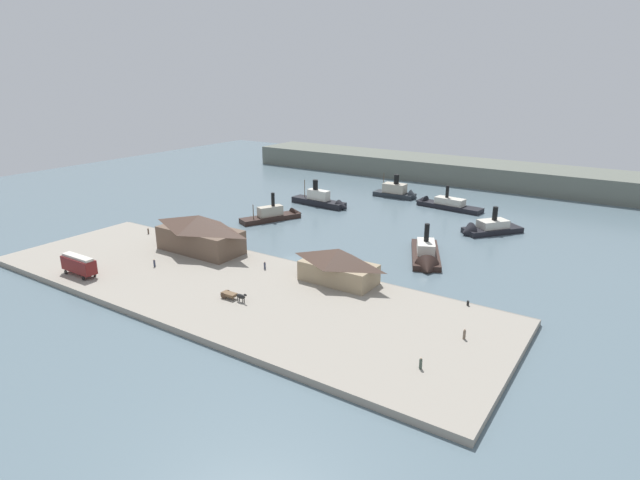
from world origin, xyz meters
The scene contains 21 objects.
ground_plane centered at (0.00, 0.00, 0.00)m, with size 320.00×320.00×0.00m, color slate.
quay_promenade centered at (0.00, -22.00, 0.60)m, with size 110.00×36.00×1.20m, color gray.
seawall_edge centered at (0.00, -3.60, 0.50)m, with size 110.00×0.80×1.00m, color slate.
ferry_shed_west_terminal centered at (-19.30, -10.19, 5.62)m, with size 20.61×9.76×8.70m.
ferry_shed_east_terminal centered at (17.45, -8.34, 4.76)m, with size 15.31×7.85×7.00m.
street_tram centered at (-29.00, -34.99, 3.70)m, with size 8.80×2.75×4.28m.
horse_cart centered at (5.76, -26.43, 2.12)m, with size 5.83×1.58×1.87m.
pedestrian_walking_west centered at (46.27, -17.43, 2.00)m, with size 0.43×0.43×1.75m.
pedestrian_at_waters_edge centered at (43.95, -29.28, 2.02)m, with size 0.44×0.44×1.79m.
pedestrian_by_tram centered at (0.66, -11.09, 1.98)m, with size 0.42×0.42×1.71m.
pedestrian_standing_center centered at (-40.82, -8.09, 1.92)m, with size 0.39×0.39×1.59m.
pedestrian_walking_east centered at (-20.13, -23.17, 1.99)m, with size 0.43×0.43×1.72m.
mooring_post_east centered at (42.78, -4.99, 1.65)m, with size 0.44×0.44×0.90m, color black.
mooring_post_center_west centered at (-32.79, -4.92, 1.65)m, with size 0.44×0.44×0.90m, color black.
ferry_near_quay centered at (-24.05, 24.74, 1.31)m, with size 12.25×19.61×9.52m.
ferry_moored_east centered at (26.46, 15.17, 1.13)m, with size 14.15×21.69×10.16m.
ferry_departing_north centered at (-21.40, 45.39, 1.67)m, with size 21.25×5.96×9.32m.
ferry_mid_harbor centered at (11.38, 64.87, 1.21)m, with size 23.11×7.40×8.86m.
ferry_approaching_west centered at (31.30, 44.52, 1.26)m, with size 15.15×17.01×9.14m.
ferry_outer_harbor centered at (-6.37, 69.98, 1.80)m, with size 15.58×5.75×9.66m.
far_headland centered at (0.00, 110.00, 4.00)m, with size 180.00×24.00×8.00m, color #60665B.
Camera 1 is at (67.44, -90.64, 41.29)m, focal length 29.03 mm.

